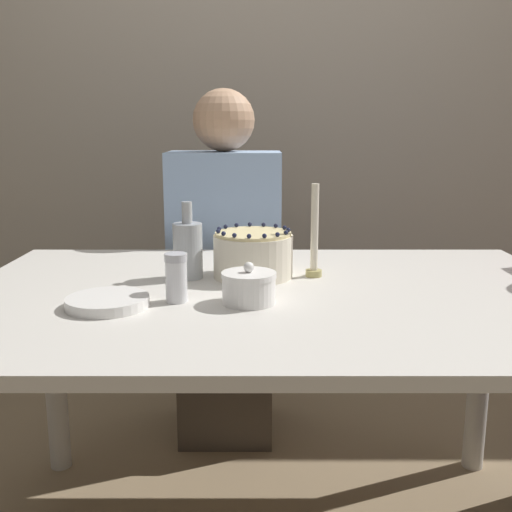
{
  "coord_description": "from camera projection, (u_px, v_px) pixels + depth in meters",
  "views": [
    {
      "loc": [
        -0.04,
        -1.42,
        1.15
      ],
      "look_at": [
        -0.04,
        0.15,
        0.81
      ],
      "focal_mm": 42.0,
      "sensor_mm": 36.0,
      "label": 1
    }
  ],
  "objects": [
    {
      "name": "plate_stack",
      "position": [
        111.0,
        302.0,
        1.34
      ],
      "size": [
        0.19,
        0.19,
        0.02
      ],
      "color": "white",
      "rests_on": "dining_table"
    },
    {
      "name": "wall_behind",
      "position": [
        267.0,
        94.0,
        2.73
      ],
      "size": [
        8.0,
        0.05,
        2.6
      ],
      "color": "#ADA393",
      "rests_on": "ground_plane"
    },
    {
      "name": "bottle",
      "position": [
        191.0,
        249.0,
        1.59
      ],
      "size": [
        0.08,
        0.08,
        0.21
      ],
      "color": "#B2B7BC",
      "rests_on": "dining_table"
    },
    {
      "name": "sugar_shaker",
      "position": [
        179.0,
        277.0,
        1.38
      ],
      "size": [
        0.05,
        0.05,
        0.11
      ],
      "color": "white",
      "rests_on": "dining_table"
    },
    {
      "name": "cake",
      "position": [
        256.0,
        255.0,
        1.61
      ],
      "size": [
        0.21,
        0.21,
        0.13
      ],
      "color": "#EFE5CC",
      "rests_on": "dining_table"
    },
    {
      "name": "sugar_bowl",
      "position": [
        252.0,
        287.0,
        1.37
      ],
      "size": [
        0.13,
        0.13,
        0.1
      ],
      "color": "white",
      "rests_on": "dining_table"
    },
    {
      "name": "person_man_blue_shirt",
      "position": [
        228.0,
        289.0,
        2.22
      ],
      "size": [
        0.4,
        0.34,
        1.28
      ],
      "rotation": [
        0.0,
        0.0,
        3.14
      ],
      "color": "#473D33",
      "rests_on": "ground_plane"
    },
    {
      "name": "dining_table",
      "position": [
        274.0,
        330.0,
        1.5
      ],
      "size": [
        1.55,
        1.03,
        0.75
      ],
      "color": "beige",
      "rests_on": "ground_plane"
    },
    {
      "name": "candle",
      "position": [
        317.0,
        240.0,
        1.6
      ],
      "size": [
        0.04,
        0.04,
        0.25
      ],
      "color": "tan",
      "rests_on": "dining_table"
    }
  ]
}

